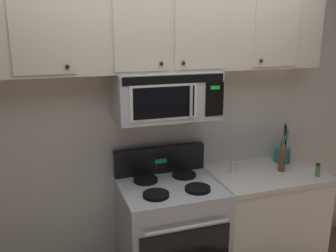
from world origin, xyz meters
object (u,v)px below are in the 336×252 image
at_px(utensil_crock_teal, 283,152).
at_px(spice_jar, 318,170).
at_px(over_range_microwave, 166,95).
at_px(pepper_mill, 282,159).
at_px(stove_range, 171,236).
at_px(salt_shaker, 233,167).

relative_size(utensil_crock_teal, spice_jar, 3.43).
distance_m(over_range_microwave, spice_jar, 1.37).
height_order(over_range_microwave, pepper_mill, over_range_microwave).
xyz_separation_m(stove_range, spice_jar, (1.18, -0.21, 0.48)).
xyz_separation_m(over_range_microwave, utensil_crock_teal, (1.11, 0.05, -0.58)).
xyz_separation_m(utensil_crock_teal, salt_shaker, (-0.53, -0.08, -0.05)).
height_order(stove_range, over_range_microwave, over_range_microwave).
relative_size(over_range_microwave, pepper_mill, 3.76).
relative_size(stove_range, over_range_microwave, 1.47).
bearing_deg(stove_range, utensil_crock_teal, 8.49).
bearing_deg(utensil_crock_teal, spice_jar, -79.21).
height_order(over_range_microwave, utensil_crock_teal, over_range_microwave).
height_order(utensil_crock_teal, spice_jar, utensil_crock_teal).
bearing_deg(stove_range, over_range_microwave, 90.14).
distance_m(over_range_microwave, pepper_mill, 1.14).
bearing_deg(salt_shaker, stove_range, -171.35).
bearing_deg(salt_shaker, pepper_mill, -14.50).
bearing_deg(spice_jar, utensil_crock_teal, 100.79).
relative_size(stove_range, pepper_mill, 5.54).
distance_m(over_range_microwave, salt_shaker, 0.85).
distance_m(utensil_crock_teal, pepper_mill, 0.23).
distance_m(over_range_microwave, utensil_crock_teal, 1.25).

